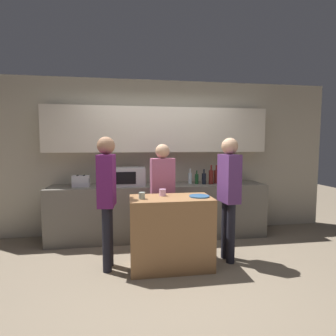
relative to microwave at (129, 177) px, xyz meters
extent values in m
plane|color=#7F705B|center=(0.51, -1.37, -1.05)|extent=(14.00, 14.00, 0.00)
cube|color=#B2A893|center=(0.51, 0.37, 0.30)|extent=(6.40, 0.08, 2.70)
cube|color=beige|center=(0.51, 0.17, 0.77)|extent=(3.74, 0.32, 0.75)
cube|color=#6B665B|center=(0.51, 0.02, -0.60)|extent=(3.60, 0.62, 0.90)
cube|color=#996B42|center=(0.52, -1.10, -0.60)|extent=(1.03, 0.55, 0.91)
cube|color=#B7BABC|center=(0.00, 0.00, 0.00)|extent=(0.52, 0.38, 0.30)
cube|color=black|center=(-0.05, -0.19, 0.00)|extent=(0.31, 0.01, 0.19)
cube|color=silver|center=(-0.76, 0.00, -0.06)|extent=(0.26, 0.16, 0.18)
cube|color=black|center=(-0.81, 0.00, 0.03)|extent=(0.02, 0.11, 0.01)
cube|color=black|center=(-0.71, 0.00, 0.03)|extent=(0.02, 0.11, 0.01)
cylinder|color=silver|center=(1.83, 0.00, -0.10)|extent=(0.14, 0.14, 0.10)
cylinder|color=#38662D|center=(1.83, 0.00, 0.04)|extent=(0.01, 0.01, 0.18)
sphere|color=#B25199|center=(1.83, 0.00, 0.18)|extent=(0.13, 0.13, 0.13)
cylinder|color=silver|center=(1.04, 0.04, -0.06)|extent=(0.06, 0.06, 0.19)
cylinder|color=silver|center=(1.04, 0.04, 0.07)|extent=(0.02, 0.02, 0.07)
cylinder|color=#194723|center=(1.15, 0.02, -0.07)|extent=(0.06, 0.06, 0.17)
cylinder|color=#194723|center=(1.15, 0.02, 0.05)|extent=(0.02, 0.02, 0.06)
cylinder|color=black|center=(1.27, -0.03, -0.06)|extent=(0.07, 0.07, 0.18)
cylinder|color=black|center=(1.27, -0.03, 0.07)|extent=(0.03, 0.03, 0.07)
cylinder|color=maroon|center=(1.39, -0.02, -0.03)|extent=(0.08, 0.08, 0.23)
cylinder|color=maroon|center=(1.39, -0.02, 0.13)|extent=(0.03, 0.03, 0.09)
cylinder|color=maroon|center=(1.50, 0.03, -0.04)|extent=(0.08, 0.08, 0.23)
cylinder|color=maroon|center=(1.50, 0.03, 0.12)|extent=(0.03, 0.03, 0.09)
cylinder|color=#2D5684|center=(0.89, -1.12, -0.13)|extent=(0.26, 0.26, 0.01)
cylinder|color=#E3ACD8|center=(0.43, -0.99, -0.10)|extent=(0.09, 0.09, 0.09)
cylinder|color=#9DB0A3|center=(0.15, -1.15, -0.10)|extent=(0.08, 0.08, 0.08)
cylinder|color=black|center=(0.56, -0.56, -0.67)|extent=(0.11, 0.11, 0.77)
cylinder|color=black|center=(0.40, -0.57, -0.67)|extent=(0.11, 0.11, 0.77)
cube|color=#A65678|center=(0.48, -0.56, 0.02)|extent=(0.35, 0.21, 0.61)
sphere|color=tan|center=(0.48, -0.56, 0.43)|extent=(0.21, 0.21, 0.21)
cylinder|color=black|center=(-0.27, -0.95, -0.65)|extent=(0.11, 0.11, 0.81)
cylinder|color=black|center=(-0.28, -1.11, -0.65)|extent=(0.11, 0.11, 0.81)
cube|color=#681E61|center=(-0.28, -1.03, 0.08)|extent=(0.22, 0.35, 0.64)
sphere|color=#9E7051|center=(-0.28, -1.03, 0.51)|extent=(0.22, 0.22, 0.22)
cylinder|color=black|center=(1.33, -1.10, -0.65)|extent=(0.11, 0.11, 0.81)
cylinder|color=black|center=(1.31, -0.94, -0.65)|extent=(0.11, 0.11, 0.81)
cube|color=#5B326D|center=(1.32, -1.02, 0.07)|extent=(0.22, 0.36, 0.64)
sphere|color=tan|center=(1.32, -1.02, 0.50)|extent=(0.22, 0.22, 0.22)
camera|label=1|loc=(0.00, -4.32, 0.52)|focal=28.00mm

